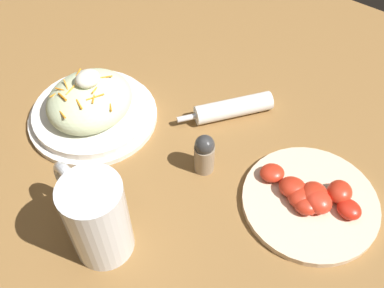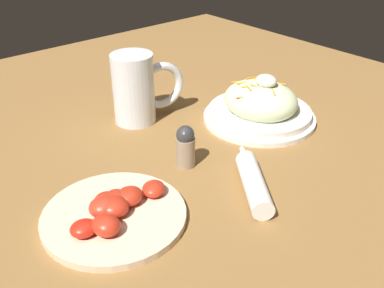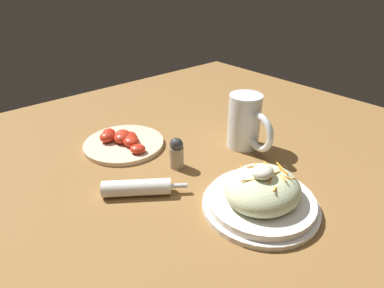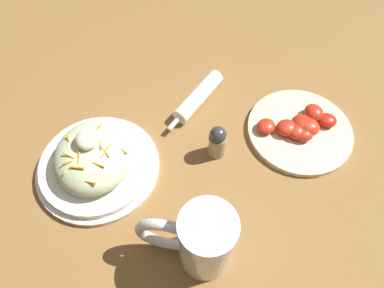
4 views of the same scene
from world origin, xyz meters
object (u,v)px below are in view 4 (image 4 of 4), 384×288
(salad_plate, at_px, (97,160))
(tomato_plate, at_px, (301,128))
(beer_mug, at_px, (205,242))
(napkin_roll, at_px, (199,97))
(salt_shaker, at_px, (219,141))

(salad_plate, height_order, tomato_plate, salad_plate)
(beer_mug, height_order, tomato_plate, beer_mug)
(beer_mug, xyz_separation_m, tomato_plate, (-0.25, 0.22, -0.06))
(tomato_plate, bearing_deg, beer_mug, -40.97)
(salad_plate, bearing_deg, napkin_roll, 129.44)
(salad_plate, height_order, salt_shaker, salad_plate)
(tomato_plate, relative_size, salt_shaker, 2.77)
(tomato_plate, bearing_deg, salad_plate, -79.39)
(salad_plate, height_order, napkin_roll, salad_plate)
(napkin_roll, distance_m, tomato_plate, 0.23)
(napkin_roll, bearing_deg, salt_shaker, 13.45)
(beer_mug, relative_size, napkin_roll, 0.98)
(napkin_roll, xyz_separation_m, salt_shaker, (0.13, 0.03, 0.02))
(beer_mug, relative_size, salt_shaker, 2.01)
(napkin_roll, relative_size, salt_shaker, 2.05)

